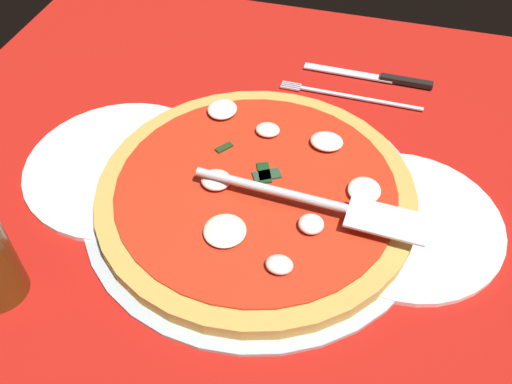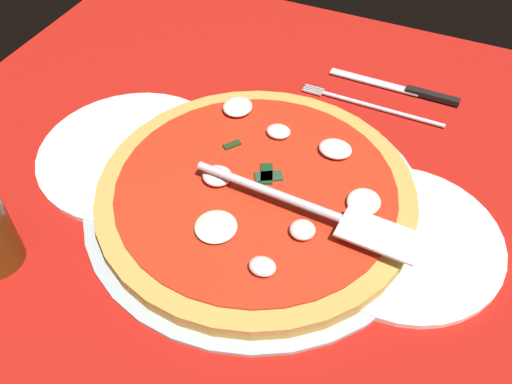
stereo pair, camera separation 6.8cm
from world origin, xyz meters
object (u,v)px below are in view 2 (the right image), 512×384
(dinner_plate_left, at_px, (134,153))
(place_setting_far, at_px, (388,99))
(dinner_plate_right, at_px, (402,239))
(pizza_server, at_px, (311,208))
(pizza, at_px, (257,191))

(dinner_plate_left, xyz_separation_m, place_setting_far, (0.28, 0.25, -0.00))
(dinner_plate_right, relative_size, pizza_server, 0.85)
(pizza, distance_m, place_setting_far, 0.28)
(dinner_plate_left, distance_m, dinner_plate_right, 0.36)
(pizza_server, bearing_deg, dinner_plate_right, 20.98)
(pizza, bearing_deg, dinner_plate_right, 3.58)
(dinner_plate_left, relative_size, pizza, 0.65)
(place_setting_far, bearing_deg, pizza, 70.98)
(dinner_plate_right, height_order, place_setting_far, place_setting_far)
(dinner_plate_left, bearing_deg, pizza, -2.66)
(dinner_plate_right, height_order, pizza_server, pizza_server)
(dinner_plate_right, bearing_deg, pizza_server, -162.41)
(dinner_plate_right, relative_size, place_setting_far, 1.04)
(pizza, bearing_deg, pizza_server, -15.96)
(dinner_plate_left, distance_m, pizza_server, 0.26)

